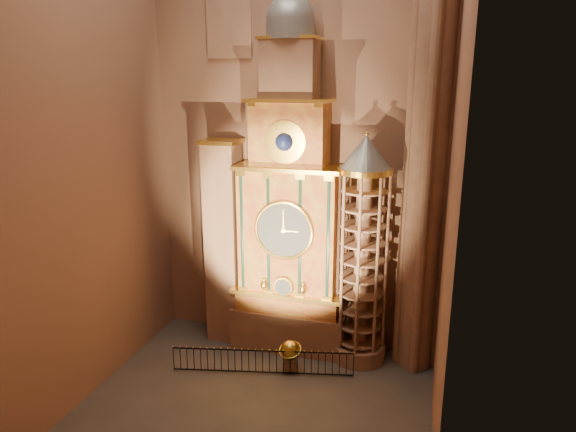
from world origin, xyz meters
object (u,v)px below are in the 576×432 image
(iron_railing, at_px, (263,362))
(celestial_globe, at_px, (290,353))
(portrait_tower, at_px, (224,242))
(astronomical_clock, at_px, (290,217))
(stair_turret, at_px, (362,254))

(iron_railing, bearing_deg, celestial_globe, 27.82)
(portrait_tower, bearing_deg, astronomical_clock, -0.29)
(astronomical_clock, xyz_separation_m, iron_railing, (-0.44, -2.89, -6.06))
(astronomical_clock, relative_size, iron_railing, 2.09)
(astronomical_clock, xyz_separation_m, stair_turret, (3.50, -0.26, -1.41))
(astronomical_clock, bearing_deg, iron_railing, -98.70)
(astronomical_clock, relative_size, portrait_tower, 1.64)
(portrait_tower, bearing_deg, celestial_globe, -29.62)
(portrait_tower, height_order, iron_railing, portrait_tower)
(astronomical_clock, bearing_deg, stair_turret, -4.30)
(astronomical_clock, distance_m, iron_railing, 6.73)
(celestial_globe, xyz_separation_m, iron_railing, (-1.12, -0.59, -0.29))
(portrait_tower, relative_size, iron_railing, 1.28)
(astronomical_clock, xyz_separation_m, portrait_tower, (-3.40, 0.02, -1.53))
(astronomical_clock, distance_m, celestial_globe, 6.25)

